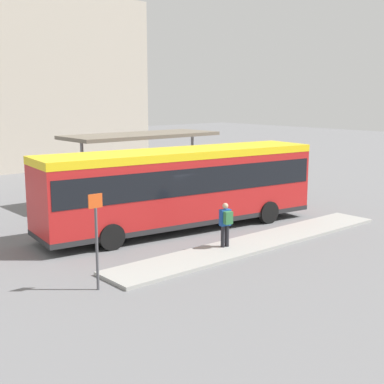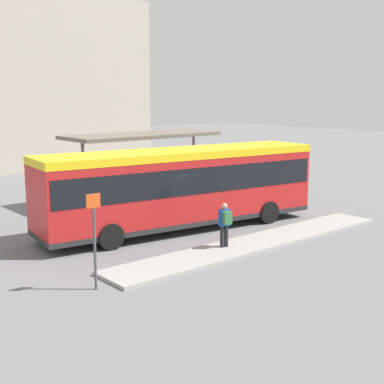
{
  "view_description": "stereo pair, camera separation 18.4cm",
  "coord_description": "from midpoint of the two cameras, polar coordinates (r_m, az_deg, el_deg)",
  "views": [
    {
      "loc": [
        -13.73,
        -16.69,
        5.53
      ],
      "look_at": [
        0.6,
        0.0,
        1.49
      ],
      "focal_mm": 50.0,
      "sensor_mm": 36.0,
      "label": 1
    },
    {
      "loc": [
        -13.59,
        -16.81,
        5.53
      ],
      "look_at": [
        0.6,
        0.0,
        1.49
      ],
      "focal_mm": 50.0,
      "sensor_mm": 36.0,
      "label": 2
    }
  ],
  "objects": [
    {
      "name": "station_shelter",
      "position": [
        27.84,
        -5.61,
        5.91
      ],
      "size": [
        8.17,
        3.11,
        3.52
      ],
      "color": "#706656",
      "rests_on": "ground_plane"
    },
    {
      "name": "ground_plane",
      "position": [
        22.31,
        -1.4,
        -3.95
      ],
      "size": [
        120.0,
        120.0,
        0.0
      ],
      "primitive_type": "plane",
      "color": "slate"
    },
    {
      "name": "city_bus",
      "position": [
        21.92,
        -1.41,
        0.95
      ],
      "size": [
        12.21,
        4.08,
        3.31
      ],
      "rotation": [
        0.0,
        0.0,
        -0.13
      ],
      "color": "red",
      "rests_on": "ground_plane"
    },
    {
      "name": "curb_island",
      "position": [
        20.2,
        6.68,
        -5.38
      ],
      "size": [
        12.88,
        1.8,
        0.12
      ],
      "color": "#9E9E99",
      "rests_on": "ground_plane"
    },
    {
      "name": "bicycle_yellow",
      "position": [
        30.29,
        9.72,
        0.38
      ],
      "size": [
        0.48,
        1.54,
        0.67
      ],
      "rotation": [
        0.0,
        0.0,
        -1.55
      ],
      "color": "black",
      "rests_on": "ground_plane"
    },
    {
      "name": "potted_planter_far_side",
      "position": [
        27.03,
        -0.23,
        0.01
      ],
      "size": [
        0.89,
        0.89,
        1.26
      ],
      "color": "slate",
      "rests_on": "ground_plane"
    },
    {
      "name": "platform_sign",
      "position": [
        15.37,
        -10.49,
        -4.76
      ],
      "size": [
        0.44,
        0.08,
        2.8
      ],
      "color": "#4C4C51",
      "rests_on": "ground_plane"
    },
    {
      "name": "pedestrian_waiting",
      "position": [
        19.09,
        3.35,
        -3.22
      ],
      "size": [
        0.43,
        0.47,
        1.61
      ],
      "rotation": [
        0.0,
        0.0,
        1.36
      ],
      "color": "#232328",
      "rests_on": "curb_island"
    },
    {
      "name": "potted_planter_near_shelter",
      "position": [
        25.8,
        -4.15,
        -0.57
      ],
      "size": [
        0.87,
        0.87,
        1.22
      ],
      "color": "slate",
      "rests_on": "ground_plane"
    },
    {
      "name": "bicycle_black",
      "position": [
        30.46,
        8.1,
        0.59
      ],
      "size": [
        0.48,
        1.81,
        0.78
      ],
      "rotation": [
        0.0,
        0.0,
        -1.59
      ],
      "color": "black",
      "rests_on": "ground_plane"
    },
    {
      "name": "bicycle_white",
      "position": [
        29.6,
        10.56,
        0.19
      ],
      "size": [
        0.48,
        1.71,
        0.74
      ],
      "rotation": [
        0.0,
        0.0,
        -1.57
      ],
      "color": "black",
      "rests_on": "ground_plane"
    }
  ]
}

